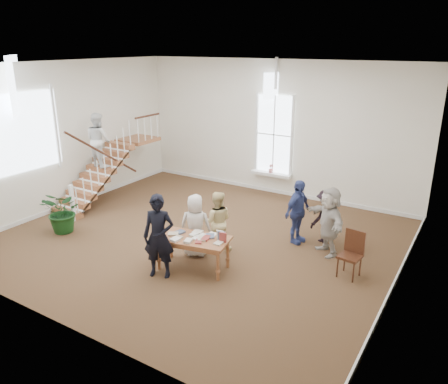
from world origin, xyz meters
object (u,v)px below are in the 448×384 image
Objects in this scene: woman_cluster_a at (297,212)px; woman_cluster_c at (329,221)px; floor_plant at (64,212)px; woman_cluster_b at (325,216)px; library_table at (193,241)px; elderly_woman at (196,225)px; person_yellow at (217,221)px; police_officer at (159,236)px; side_chair at (352,251)px.

woman_cluster_a is 0.92m from woman_cluster_c.
woman_cluster_b is at bearing 26.96° from floor_plant.
library_table is at bearing -91.21° from woman_cluster_c.
library_table is 1.26× the size of woman_cluster_b.
woman_cluster_a is (1.83, 1.97, 0.07)m from elderly_woman.
elderly_woman is at bearing 28.99° from person_yellow.
elderly_woman is (-0.35, 0.60, 0.09)m from library_table.
woman_cluster_b is 7.07m from floor_plant.
police_officer is 1.23× the size of elderly_woman.
library_table is 4.23m from floor_plant.
side_chair is (1.11, -1.42, -0.11)m from woman_cluster_b.
person_yellow is (0.30, 0.50, -0.00)m from elderly_woman.
police_officer is 1.80× the size of side_chair.
woman_cluster_c reaches higher than elderly_woman.
person_yellow is (0.40, 1.75, -0.18)m from police_officer.
woman_cluster_b is (2.53, 3.67, -0.25)m from police_officer.
woman_cluster_a is 1.20× the size of woman_cluster_b.
floor_plant reaches higher than library_table.
person_yellow is at bearing 54.86° from police_officer.
library_table is 1.15× the size of person_yellow.
woman_cluster_c is (0.90, -0.20, 0.01)m from woman_cluster_a.
woman_cluster_a is (1.47, 2.57, 0.16)m from library_table.
floor_plant is at bearing -115.01° from woman_cluster_c.
side_chair is at bearing 170.60° from elderly_woman.
woman_cluster_b is at bearing 158.61° from woman_cluster_c.
side_chair is (1.71, -0.97, -0.25)m from woman_cluster_a.
person_yellow is 0.91× the size of woman_cluster_a.
police_officer is 1.35× the size of woman_cluster_b.
elderly_woman is 3.25m from woman_cluster_c.
floor_plant is at bearing -36.62° from woman_cluster_b.
library_table is at bearing -8.06° from woman_cluster_b.
woman_cluster_c reaches higher than woman_cluster_a.
library_table is 3.36m from woman_cluster_c.
side_chair is at bearing 13.56° from floor_plant.
woman_cluster_c is at bearing 177.65° from person_yellow.
library_table is 1.10m from person_yellow.
woman_cluster_b reaches higher than side_chair.
woman_cluster_b is 1.81m from side_chair.
police_officer reaches higher than person_yellow.
elderly_woman reaches higher than person_yellow.
woman_cluster_a reaches higher than woman_cluster_b.
woman_cluster_a reaches higher than floor_plant.
police_officer is 1.12× the size of woman_cluster_a.
elderly_woman is (0.10, 1.25, -0.18)m from police_officer.
person_yellow is at bearing 17.06° from floor_plant.
elderly_woman is 3.43m from woman_cluster_b.
side_chair reaches higher than library_table.
elderly_woman is at bearing -18.62° from woman_cluster_b.
side_chair is at bearing 64.62° from woman_cluster_b.
floor_plant is at bearing 150.62° from police_officer.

